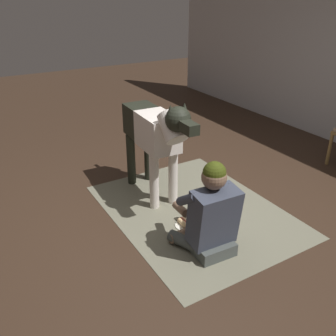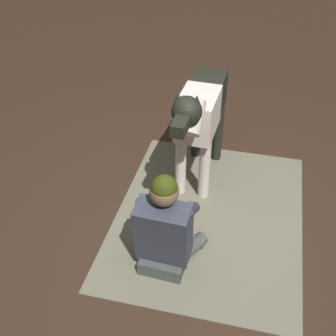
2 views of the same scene
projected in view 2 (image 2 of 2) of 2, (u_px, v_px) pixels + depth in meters
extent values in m
plane|color=#37261A|center=(179.00, 218.00, 3.87)|extent=(16.11, 16.11, 0.00)
cube|color=#6F6C59|center=(209.00, 215.00, 3.89)|extent=(2.10, 1.62, 0.01)
cube|color=#444947|center=(163.00, 263.00, 3.39)|extent=(0.26, 0.35, 0.12)
cylinder|color=#444947|center=(150.00, 243.00, 3.55)|extent=(0.41, 0.25, 0.11)
cylinder|color=brown|center=(164.00, 233.00, 3.65)|extent=(0.10, 0.36, 0.09)
cylinder|color=#444947|center=(187.00, 251.00, 3.48)|extent=(0.41, 0.28, 0.11)
cylinder|color=brown|center=(183.00, 237.00, 3.61)|extent=(0.14, 0.37, 0.09)
cube|color=#373C4B|center=(163.00, 232.00, 3.22)|extent=(0.29, 0.41, 0.53)
cylinder|color=#373C4B|center=(146.00, 200.00, 3.27)|extent=(0.30, 0.09, 0.24)
cylinder|color=brown|center=(161.00, 206.00, 3.55)|extent=(0.28, 0.12, 0.12)
cylinder|color=#373C4B|center=(191.00, 209.00, 3.20)|extent=(0.30, 0.09, 0.24)
cylinder|color=brown|center=(190.00, 212.00, 3.50)|extent=(0.28, 0.10, 0.12)
sphere|color=brown|center=(164.00, 192.00, 3.02)|extent=(0.21, 0.21, 0.21)
sphere|color=#363F0F|center=(164.00, 188.00, 3.00)|extent=(0.19, 0.19, 0.19)
cylinder|color=silver|center=(204.00, 169.00, 3.93)|extent=(0.10, 0.10, 0.61)
cylinder|color=silver|center=(181.00, 165.00, 3.98)|extent=(0.10, 0.10, 0.61)
cylinder|color=black|center=(218.00, 133.00, 4.40)|extent=(0.10, 0.10, 0.61)
cylinder|color=black|center=(196.00, 130.00, 4.45)|extent=(0.10, 0.10, 0.61)
cube|color=silver|center=(198.00, 114.00, 3.76)|extent=(0.50, 0.34, 0.36)
cube|color=black|center=(207.00, 94.00, 4.05)|extent=(0.44, 0.32, 0.34)
cylinder|color=silver|center=(189.00, 117.00, 3.42)|extent=(0.36, 0.24, 0.35)
sphere|color=black|center=(187.00, 111.00, 3.29)|extent=(0.24, 0.24, 0.24)
cube|color=black|center=(180.00, 127.00, 3.15)|extent=(0.18, 0.12, 0.09)
cone|color=black|center=(197.00, 101.00, 3.23)|extent=(0.09, 0.09, 0.11)
cone|color=black|center=(178.00, 99.00, 3.26)|extent=(0.09, 0.09, 0.11)
cylinder|color=black|center=(212.00, 87.00, 4.24)|extent=(0.32, 0.06, 0.21)
cylinder|color=white|center=(179.00, 225.00, 3.79)|extent=(0.20, 0.20, 0.01)
cylinder|color=#E5BC82|center=(176.00, 222.00, 3.78)|extent=(0.15, 0.05, 0.05)
cylinder|color=#E5BC82|center=(181.00, 223.00, 3.77)|extent=(0.15, 0.05, 0.05)
cylinder|color=#A14536|center=(179.00, 222.00, 3.77)|extent=(0.16, 0.04, 0.04)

